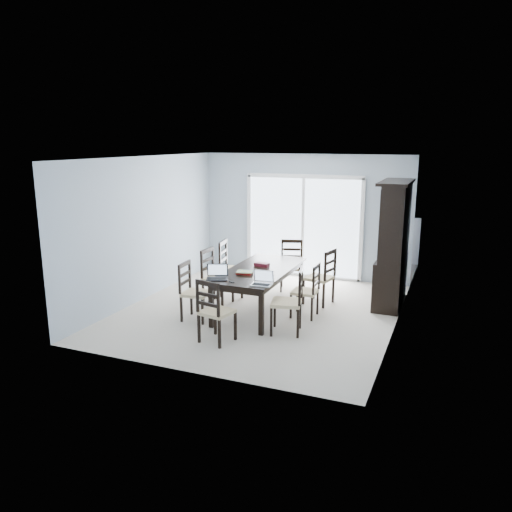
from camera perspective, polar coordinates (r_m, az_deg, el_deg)
The scene contains 24 objects.
floor at distance 8.66m, azimuth 0.45°, elevation -6.29°, with size 5.00×5.00×0.00m, color beige.
ceiling at distance 8.17m, azimuth 0.48°, elevation 11.18°, with size 5.00×5.00×0.00m, color white.
back_wall at distance 10.64m, azimuth 5.47°, elevation 4.55°, with size 4.50×0.02×2.60m, color #9AA9B7.
wall_left at distance 9.37m, azimuth -12.45°, elevation 3.12°, with size 0.02×5.00×2.60m, color #9AA9B7.
wall_right at distance 7.78m, azimuth 16.04°, elevation 0.91°, with size 0.02×5.00×2.60m, color #9AA9B7.
balcony at distance 11.85m, azimuth 6.73°, elevation -1.26°, with size 4.50×2.00×0.10m, color gray.
railing at distance 12.67m, azimuth 8.02°, elevation 2.42°, with size 4.50×0.06×1.10m, color #99999E.
dining_table at distance 8.46m, azimuth 0.46°, elevation -1.99°, with size 1.00×2.20×0.75m.
china_hutch at distance 9.07m, azimuth 15.43°, elevation 1.16°, with size 0.50×1.38×2.20m.
sliding_door at distance 10.66m, azimuth 5.41°, elevation 3.40°, with size 2.52×0.05×2.18m.
chair_left_near at distance 8.18m, azimuth -7.45°, elevation -3.29°, with size 0.45×0.44×1.10m.
chair_left_mid at distance 8.93m, azimuth -4.95°, elevation -1.64°, with size 0.47×0.46×1.15m.
chair_left_far at distance 9.43m, azimuth -3.09°, elevation -0.67°, with size 0.52×0.51×1.20m.
chair_right_near at distance 7.54m, azimuth 4.25°, elevation -4.34°, with size 0.54×0.53×1.17m.
chair_right_mid at distance 8.25m, azimuth 6.21°, elevation -3.30°, with size 0.41×0.40×1.05m.
chair_right_far at distance 8.90m, azimuth 7.79°, elevation -1.71°, with size 0.53×0.52×1.17m.
chair_end_near at distance 7.16m, azimuth -4.98°, elevation -5.58°, with size 0.50×0.51×1.11m.
chair_end_far at distance 9.81m, azimuth 4.08°, elevation -0.37°, with size 0.53×0.54×1.12m.
laptop_dark at distance 7.81m, azimuth -4.47°, elevation -2.30°, with size 0.39×0.34×0.23m.
laptop_silver at distance 7.48m, azimuth 0.61°, elevation -2.99°, with size 0.33×0.24×0.21m.
book_stack at distance 8.13m, azimuth -1.32°, elevation -1.89°, with size 0.30×0.26×0.04m.
cell_phone at distance 7.67m, azimuth -2.81°, elevation -2.96°, with size 0.10×0.04×0.01m, color black.
game_box at distance 8.60m, azimuth 0.66°, elevation -0.99°, with size 0.25×0.12×0.06m, color #460E15.
hot_tub at distance 11.99m, azimuth 3.63°, elevation 1.33°, with size 1.88×1.74×0.86m.
Camera 1 is at (3.02, -7.58, 2.88)m, focal length 35.00 mm.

